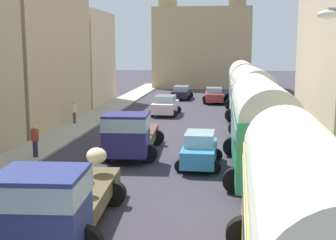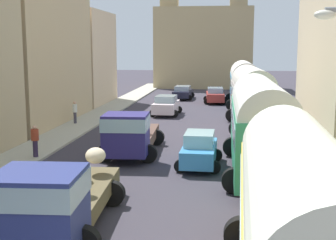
{
  "view_description": "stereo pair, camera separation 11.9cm",
  "coord_description": "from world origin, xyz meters",
  "px_view_note": "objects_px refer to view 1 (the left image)",
  "views": [
    {
      "loc": [
        2.79,
        -5.97,
        5.62
      ],
      "look_at": [
        0.0,
        17.79,
        1.78
      ],
      "focal_mm": 49.03,
      "sensor_mm": 36.0,
      "label": 1
    },
    {
      "loc": [
        2.91,
        -5.96,
        5.62
      ],
      "look_at": [
        0.0,
        17.79,
        1.78
      ],
      "focal_mm": 49.03,
      "sensor_mm": 36.0,
      "label": 2
    }
  ],
  "objects_px": {
    "car_1": "(181,92)",
    "car_0": "(165,105)",
    "parked_bus_0": "(303,215)",
    "cargo_truck_1": "(131,133)",
    "parked_bus_2": "(251,95)",
    "car_3": "(214,95)",
    "pedestrian_0": "(35,140)",
    "car_2": "(200,150)",
    "pedestrian_1": "(74,112)",
    "parked_bus_1": "(260,122)",
    "parked_bus_3": "(243,82)",
    "cargo_truck_0": "(58,197)"
  },
  "relations": [
    {
      "from": "cargo_truck_0",
      "to": "car_3",
      "type": "xyz_separation_m",
      "value": [
        3.94,
        33.7,
        -0.49
      ]
    },
    {
      "from": "car_1",
      "to": "pedestrian_0",
      "type": "height_order",
      "value": "pedestrian_0"
    },
    {
      "from": "car_2",
      "to": "pedestrian_1",
      "type": "xyz_separation_m",
      "value": [
        -9.55,
        10.5,
        0.18
      ]
    },
    {
      "from": "cargo_truck_0",
      "to": "cargo_truck_1",
      "type": "height_order",
      "value": "cargo_truck_1"
    },
    {
      "from": "parked_bus_0",
      "to": "parked_bus_3",
      "type": "bearing_deg",
      "value": 89.62
    },
    {
      "from": "cargo_truck_0",
      "to": "pedestrian_0",
      "type": "xyz_separation_m",
      "value": [
        -4.54,
        9.16,
        -0.29
      ]
    },
    {
      "from": "pedestrian_1",
      "to": "car_2",
      "type": "bearing_deg",
      "value": -47.72
    },
    {
      "from": "pedestrian_1",
      "to": "parked_bus_1",
      "type": "bearing_deg",
      "value": -42.66
    },
    {
      "from": "parked_bus_1",
      "to": "car_3",
      "type": "relative_size",
      "value": 2.39
    },
    {
      "from": "car_0",
      "to": "pedestrian_1",
      "type": "relative_size",
      "value": 2.31
    },
    {
      "from": "parked_bus_2",
      "to": "pedestrian_1",
      "type": "distance_m",
      "value": 12.6
    },
    {
      "from": "pedestrian_1",
      "to": "parked_bus_3",
      "type": "bearing_deg",
      "value": 44.01
    },
    {
      "from": "car_0",
      "to": "pedestrian_0",
      "type": "relative_size",
      "value": 2.3
    },
    {
      "from": "parked_bus_1",
      "to": "pedestrian_1",
      "type": "distance_m",
      "value": 16.72
    },
    {
      "from": "pedestrian_0",
      "to": "parked_bus_0",
      "type": "bearing_deg",
      "value": -48.05
    },
    {
      "from": "parked_bus_2",
      "to": "car_1",
      "type": "height_order",
      "value": "parked_bus_2"
    },
    {
      "from": "parked_bus_0",
      "to": "car_2",
      "type": "bearing_deg",
      "value": 102.91
    },
    {
      "from": "parked_bus_2",
      "to": "pedestrian_0",
      "type": "distance_m",
      "value": 15.22
    },
    {
      "from": "pedestrian_0",
      "to": "car_2",
      "type": "bearing_deg",
      "value": -2.62
    },
    {
      "from": "parked_bus_1",
      "to": "cargo_truck_1",
      "type": "xyz_separation_m",
      "value": [
        -6.3,
        2.27,
        -1.09
      ]
    },
    {
      "from": "parked_bus_3",
      "to": "car_3",
      "type": "distance_m",
      "value": 3.91
    },
    {
      "from": "parked_bus_1",
      "to": "cargo_truck_1",
      "type": "distance_m",
      "value": 6.79
    },
    {
      "from": "parked_bus_1",
      "to": "parked_bus_3",
      "type": "xyz_separation_m",
      "value": [
        0.23,
        23.35,
        0.0
      ]
    },
    {
      "from": "parked_bus_2",
      "to": "car_0",
      "type": "xyz_separation_m",
      "value": [
        -6.61,
        5.67,
        -1.55
      ]
    },
    {
      "from": "parked_bus_1",
      "to": "cargo_truck_1",
      "type": "relative_size",
      "value": 1.41
    },
    {
      "from": "pedestrian_0",
      "to": "cargo_truck_0",
      "type": "bearing_deg",
      "value": -63.64
    },
    {
      "from": "parked_bus_2",
      "to": "car_3",
      "type": "bearing_deg",
      "value": 100.84
    },
    {
      "from": "parked_bus_0",
      "to": "car_0",
      "type": "relative_size",
      "value": 2.22
    },
    {
      "from": "car_3",
      "to": "pedestrian_0",
      "type": "bearing_deg",
      "value": -109.06
    },
    {
      "from": "parked_bus_1",
      "to": "pedestrian_0",
      "type": "distance_m",
      "value": 11.1
    },
    {
      "from": "cargo_truck_1",
      "to": "car_1",
      "type": "bearing_deg",
      "value": 89.45
    },
    {
      "from": "parked_bus_2",
      "to": "cargo_truck_0",
      "type": "relative_size",
      "value": 1.3
    },
    {
      "from": "parked_bus_3",
      "to": "car_1",
      "type": "height_order",
      "value": "parked_bus_3"
    },
    {
      "from": "parked_bus_0",
      "to": "cargo_truck_0",
      "type": "xyz_separation_m",
      "value": [
        -6.42,
        3.04,
        -0.88
      ]
    },
    {
      "from": "parked_bus_2",
      "to": "parked_bus_3",
      "type": "xyz_separation_m",
      "value": [
        -0.04,
        12.0,
        -0.02
      ]
    },
    {
      "from": "parked_bus_3",
      "to": "car_0",
      "type": "height_order",
      "value": "parked_bus_3"
    },
    {
      "from": "cargo_truck_0",
      "to": "car_1",
      "type": "relative_size",
      "value": 1.59
    },
    {
      "from": "parked_bus_1",
      "to": "car_1",
      "type": "distance_m",
      "value": 29.63
    },
    {
      "from": "parked_bus_3",
      "to": "car_3",
      "type": "bearing_deg",
      "value": 139.09
    },
    {
      "from": "parked_bus_3",
      "to": "cargo_truck_1",
      "type": "xyz_separation_m",
      "value": [
        -6.54,
        -21.08,
        -1.09
      ]
    },
    {
      "from": "cargo_truck_1",
      "to": "car_2",
      "type": "height_order",
      "value": "cargo_truck_1"
    },
    {
      "from": "parked_bus_0",
      "to": "car_3",
      "type": "distance_m",
      "value": 36.84
    },
    {
      "from": "cargo_truck_1",
      "to": "pedestrian_1",
      "type": "height_order",
      "value": "cargo_truck_1"
    },
    {
      "from": "car_1",
      "to": "car_0",
      "type": "bearing_deg",
      "value": -91.42
    },
    {
      "from": "parked_bus_2",
      "to": "car_3",
      "type": "height_order",
      "value": "parked_bus_2"
    },
    {
      "from": "car_2",
      "to": "pedestrian_0",
      "type": "xyz_separation_m",
      "value": [
        -8.26,
        0.38,
        0.18
      ]
    },
    {
      "from": "parked_bus_3",
      "to": "car_0",
      "type": "xyz_separation_m",
      "value": [
        -6.58,
        -6.33,
        -1.53
      ]
    },
    {
      "from": "cargo_truck_0",
      "to": "car_3",
      "type": "relative_size",
      "value": 1.72
    },
    {
      "from": "parked_bus_0",
      "to": "cargo_truck_1",
      "type": "distance_m",
      "value": 14.75
    },
    {
      "from": "parked_bus_1",
      "to": "car_0",
      "type": "distance_m",
      "value": 18.23
    }
  ]
}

